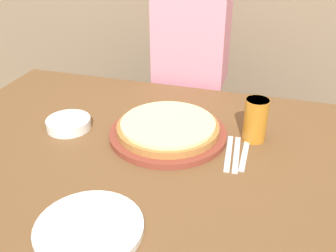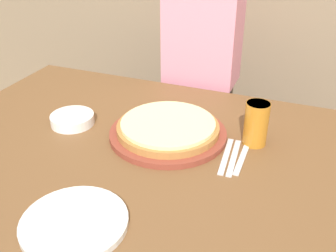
{
  "view_description": "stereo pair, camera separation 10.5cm",
  "coord_description": "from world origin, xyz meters",
  "px_view_note": "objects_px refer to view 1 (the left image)",
  "views": [
    {
      "loc": [
        0.38,
        -1.01,
        1.43
      ],
      "look_at": [
        0.06,
        0.11,
        0.78
      ],
      "focal_mm": 42.0,
      "sensor_mm": 36.0,
      "label": 1
    },
    {
      "loc": [
        0.48,
        -0.97,
        1.43
      ],
      "look_at": [
        0.06,
        0.11,
        0.78
      ],
      "focal_mm": 42.0,
      "sensor_mm": 36.0,
      "label": 2
    }
  ],
  "objects_px": {
    "fork": "(229,153)",
    "diner_person": "(190,91)",
    "spoon": "(244,155)",
    "side_bowl": "(69,124)",
    "beer_glass": "(256,118)",
    "dinner_knife": "(236,154)",
    "pizza_on_board": "(168,130)",
    "dinner_plate": "(91,228)"
  },
  "relations": [
    {
      "from": "fork",
      "to": "diner_person",
      "type": "distance_m",
      "value": 0.68
    },
    {
      "from": "spoon",
      "to": "side_bowl",
      "type": "bearing_deg",
      "value": 179.47
    },
    {
      "from": "beer_glass",
      "to": "spoon",
      "type": "bearing_deg",
      "value": -98.21
    },
    {
      "from": "side_bowl",
      "to": "diner_person",
      "type": "distance_m",
      "value": 0.69
    },
    {
      "from": "diner_person",
      "to": "dinner_knife",
      "type": "bearing_deg",
      "value": -64.29
    },
    {
      "from": "beer_glass",
      "to": "fork",
      "type": "relative_size",
      "value": 0.71
    },
    {
      "from": "spoon",
      "to": "pizza_on_board",
      "type": "bearing_deg",
      "value": 169.29
    },
    {
      "from": "pizza_on_board",
      "to": "dinner_plate",
      "type": "height_order",
      "value": "pizza_on_board"
    },
    {
      "from": "dinner_plate",
      "to": "dinner_knife",
      "type": "distance_m",
      "value": 0.53
    },
    {
      "from": "pizza_on_board",
      "to": "dinner_knife",
      "type": "relative_size",
      "value": 1.93
    },
    {
      "from": "fork",
      "to": "dinner_plate",
      "type": "bearing_deg",
      "value": -121.79
    },
    {
      "from": "pizza_on_board",
      "to": "fork",
      "type": "distance_m",
      "value": 0.22
    },
    {
      "from": "pizza_on_board",
      "to": "diner_person",
      "type": "xyz_separation_m",
      "value": [
        -0.05,
        0.57,
        -0.11
      ]
    },
    {
      "from": "pizza_on_board",
      "to": "diner_person",
      "type": "height_order",
      "value": "diner_person"
    },
    {
      "from": "diner_person",
      "to": "spoon",
      "type": "bearing_deg",
      "value": -62.44
    },
    {
      "from": "dinner_plate",
      "to": "spoon",
      "type": "height_order",
      "value": "dinner_plate"
    },
    {
      "from": "pizza_on_board",
      "to": "dinner_plate",
      "type": "relative_size",
      "value": 1.5
    },
    {
      "from": "dinner_plate",
      "to": "side_bowl",
      "type": "bearing_deg",
      "value": 124.27
    },
    {
      "from": "beer_glass",
      "to": "spoon",
      "type": "distance_m",
      "value": 0.14
    },
    {
      "from": "spoon",
      "to": "diner_person",
      "type": "distance_m",
      "value": 0.7
    },
    {
      "from": "side_bowl",
      "to": "diner_person",
      "type": "xyz_separation_m",
      "value": [
        0.3,
        0.61,
        -0.1
      ]
    },
    {
      "from": "dinner_plate",
      "to": "fork",
      "type": "relative_size",
      "value": 1.29
    },
    {
      "from": "dinner_plate",
      "to": "beer_glass",
      "type": "bearing_deg",
      "value": 58.52
    },
    {
      "from": "spoon",
      "to": "diner_person",
      "type": "bearing_deg",
      "value": 117.56
    },
    {
      "from": "pizza_on_board",
      "to": "spoon",
      "type": "xyz_separation_m",
      "value": [
        0.27,
        -0.05,
        -0.02
      ]
    },
    {
      "from": "pizza_on_board",
      "to": "diner_person",
      "type": "bearing_deg",
      "value": 95.48
    },
    {
      "from": "dinner_plate",
      "to": "spoon",
      "type": "distance_m",
      "value": 0.54
    },
    {
      "from": "pizza_on_board",
      "to": "dinner_knife",
      "type": "height_order",
      "value": "pizza_on_board"
    },
    {
      "from": "beer_glass",
      "to": "side_bowl",
      "type": "relative_size",
      "value": 0.95
    },
    {
      "from": "pizza_on_board",
      "to": "side_bowl",
      "type": "relative_size",
      "value": 2.57
    },
    {
      "from": "beer_glass",
      "to": "dinner_plate",
      "type": "distance_m",
      "value": 0.65
    },
    {
      "from": "dinner_plate",
      "to": "fork",
      "type": "distance_m",
      "value": 0.51
    },
    {
      "from": "spoon",
      "to": "diner_person",
      "type": "height_order",
      "value": "diner_person"
    },
    {
      "from": "dinner_knife",
      "to": "diner_person",
      "type": "bearing_deg",
      "value": 115.71
    },
    {
      "from": "beer_glass",
      "to": "diner_person",
      "type": "height_order",
      "value": "diner_person"
    },
    {
      "from": "side_bowl",
      "to": "diner_person",
      "type": "height_order",
      "value": "diner_person"
    },
    {
      "from": "beer_glass",
      "to": "dinner_knife",
      "type": "distance_m",
      "value": 0.14
    },
    {
      "from": "beer_glass",
      "to": "dinner_knife",
      "type": "xyz_separation_m",
      "value": [
        -0.04,
        -0.11,
        -0.08
      ]
    },
    {
      "from": "dinner_knife",
      "to": "spoon",
      "type": "distance_m",
      "value": 0.03
    },
    {
      "from": "beer_glass",
      "to": "fork",
      "type": "height_order",
      "value": "beer_glass"
    },
    {
      "from": "pizza_on_board",
      "to": "dinner_plate",
      "type": "xyz_separation_m",
      "value": [
        -0.05,
        -0.49,
        -0.02
      ]
    },
    {
      "from": "dinner_plate",
      "to": "diner_person",
      "type": "height_order",
      "value": "diner_person"
    }
  ]
}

